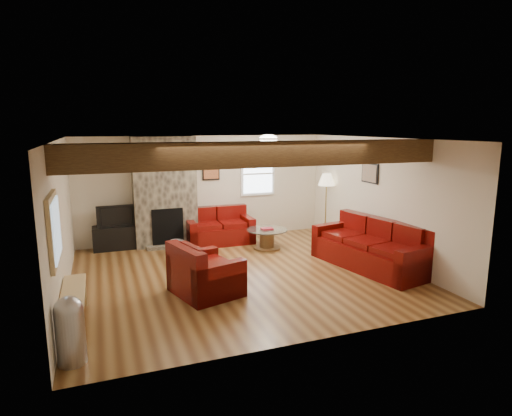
{
  "coord_description": "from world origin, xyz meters",
  "views": [
    {
      "loc": [
        -2.4,
        -7.27,
        2.73
      ],
      "look_at": [
        0.45,
        0.4,
        1.15
      ],
      "focal_mm": 30.0,
      "sensor_mm": 36.0,
      "label": 1
    }
  ],
  "objects_px": {
    "tv_cabinet": "(118,237)",
    "sofa_three": "(370,244)",
    "armchair_red": "(206,268)",
    "floor_lamp": "(327,183)",
    "television": "(116,215)",
    "coffee_table": "(267,239)",
    "loveseat": "(219,226)"
  },
  "relations": [
    {
      "from": "tv_cabinet",
      "to": "sofa_three",
      "type": "bearing_deg",
      "value": -33.77
    },
    {
      "from": "sofa_three",
      "to": "armchair_red",
      "type": "relative_size",
      "value": 2.26
    },
    {
      "from": "floor_lamp",
      "to": "armchair_red",
      "type": "bearing_deg",
      "value": -145.38
    },
    {
      "from": "tv_cabinet",
      "to": "television",
      "type": "xyz_separation_m",
      "value": [
        0.0,
        0.0,
        0.51
      ]
    },
    {
      "from": "coffee_table",
      "to": "television",
      "type": "height_order",
      "value": "television"
    },
    {
      "from": "sofa_three",
      "to": "television",
      "type": "height_order",
      "value": "television"
    },
    {
      "from": "sofa_three",
      "to": "tv_cabinet",
      "type": "relative_size",
      "value": 2.25
    },
    {
      "from": "sofa_three",
      "to": "coffee_table",
      "type": "bearing_deg",
      "value": -154.78
    },
    {
      "from": "armchair_red",
      "to": "tv_cabinet",
      "type": "relative_size",
      "value": 0.99
    },
    {
      "from": "sofa_three",
      "to": "coffee_table",
      "type": "distance_m",
      "value": 2.37
    },
    {
      "from": "sofa_three",
      "to": "coffee_table",
      "type": "relative_size",
      "value": 2.6
    },
    {
      "from": "floor_lamp",
      "to": "sofa_three",
      "type": "bearing_deg",
      "value": -97.83
    },
    {
      "from": "loveseat",
      "to": "coffee_table",
      "type": "xyz_separation_m",
      "value": [
        0.88,
        -0.86,
        -0.19
      ]
    },
    {
      "from": "sofa_three",
      "to": "loveseat",
      "type": "xyz_separation_m",
      "value": [
        -2.29,
        2.75,
        -0.05
      ]
    },
    {
      "from": "television",
      "to": "coffee_table",
      "type": "bearing_deg",
      "value": -20.14
    },
    {
      "from": "sofa_three",
      "to": "armchair_red",
      "type": "distance_m",
      "value": 3.33
    },
    {
      "from": "armchair_red",
      "to": "floor_lamp",
      "type": "height_order",
      "value": "floor_lamp"
    },
    {
      "from": "tv_cabinet",
      "to": "loveseat",
      "type": "bearing_deg",
      "value": -7.52
    },
    {
      "from": "sofa_three",
      "to": "tv_cabinet",
      "type": "height_order",
      "value": "sofa_three"
    },
    {
      "from": "television",
      "to": "loveseat",
      "type": "bearing_deg",
      "value": -7.52
    },
    {
      "from": "sofa_three",
      "to": "loveseat",
      "type": "bearing_deg",
      "value": -151.66
    },
    {
      "from": "coffee_table",
      "to": "television",
      "type": "bearing_deg",
      "value": 159.86
    },
    {
      "from": "armchair_red",
      "to": "floor_lamp",
      "type": "relative_size",
      "value": 0.66
    },
    {
      "from": "floor_lamp",
      "to": "television",
      "type": "bearing_deg",
      "value": 171.58
    },
    {
      "from": "sofa_three",
      "to": "tv_cabinet",
      "type": "bearing_deg",
      "value": -135.19
    },
    {
      "from": "armchair_red",
      "to": "television",
      "type": "xyz_separation_m",
      "value": [
        -1.24,
        3.24,
        0.35
      ]
    },
    {
      "from": "armchair_red",
      "to": "television",
      "type": "distance_m",
      "value": 3.48
    },
    {
      "from": "sofa_three",
      "to": "television",
      "type": "xyz_separation_m",
      "value": [
        -4.56,
        3.05,
        0.31
      ]
    },
    {
      "from": "sofa_three",
      "to": "floor_lamp",
      "type": "xyz_separation_m",
      "value": [
        0.32,
        2.33,
        0.9
      ]
    },
    {
      "from": "armchair_red",
      "to": "coffee_table",
      "type": "distance_m",
      "value": 2.83
    },
    {
      "from": "coffee_table",
      "to": "tv_cabinet",
      "type": "xyz_separation_m",
      "value": [
        -3.15,
        1.16,
        0.04
      ]
    },
    {
      "from": "tv_cabinet",
      "to": "floor_lamp",
      "type": "relative_size",
      "value": 0.67
    }
  ]
}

